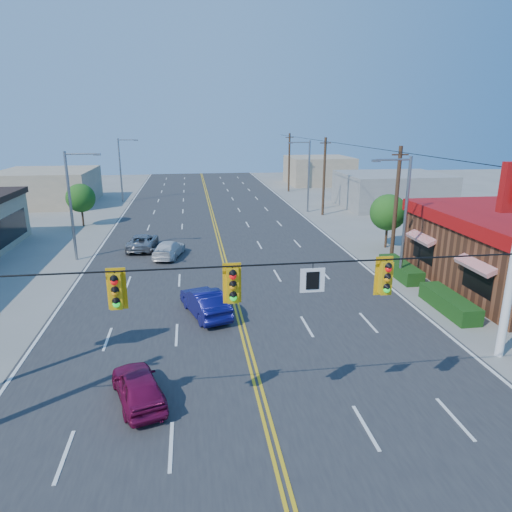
{
  "coord_description": "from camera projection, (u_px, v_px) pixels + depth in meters",
  "views": [
    {
      "loc": [
        -2.31,
        -12.49,
        10.01
      ],
      "look_at": [
        1.47,
        13.65,
        2.2
      ],
      "focal_mm": 32.0,
      "sensor_mm": 36.0,
      "label": 1
    }
  ],
  "objects": [
    {
      "name": "signal_span",
      "position": [
        269.0,
        300.0,
        13.61
      ],
      "size": [
        24.32,
        0.34,
        9.0
      ],
      "color": "#47301E",
      "rests_on": "ground"
    },
    {
      "name": "car_white",
      "position": [
        169.0,
        250.0,
        34.75
      ],
      "size": [
        2.68,
        4.54,
        1.23
      ],
      "primitive_type": "imported",
      "rotation": [
        0.0,
        0.0,
        2.9
      ],
      "color": "silver",
      "rests_on": "ground"
    },
    {
      "name": "streetlight_sw",
      "position": [
        73.0,
        200.0,
        33.13
      ],
      "size": [
        2.55,
        0.25,
        8.0
      ],
      "color": "gray",
      "rests_on": "ground"
    },
    {
      "name": "bld_west_far",
      "position": [
        48.0,
        187.0,
        57.23
      ],
      "size": [
        11.0,
        12.0,
        4.2
      ],
      "primitive_type": "cube",
      "color": "tan",
      "rests_on": "ground"
    },
    {
      "name": "road",
      "position": [
        224.0,
        261.0,
        33.98
      ],
      "size": [
        20.0,
        120.0,
        0.06
      ],
      "primitive_type": "cube",
      "color": "#2D2D30",
      "rests_on": "ground"
    },
    {
      "name": "tree_kfc_rear",
      "position": [
        388.0,
        212.0,
        36.91
      ],
      "size": [
        2.94,
        2.94,
        4.41
      ],
      "color": "#47301E",
      "rests_on": "ground"
    },
    {
      "name": "tree_west",
      "position": [
        81.0,
        198.0,
        44.7
      ],
      "size": [
        2.8,
        2.8,
        4.2
      ],
      "color": "#47301E",
      "rests_on": "ground"
    },
    {
      "name": "bld_east_far",
      "position": [
        319.0,
        170.0,
        75.83
      ],
      "size": [
        10.0,
        10.0,
        4.4
      ],
      "primitive_type": "cube",
      "color": "tan",
      "rests_on": "ground"
    },
    {
      "name": "bld_east_mid",
      "position": [
        392.0,
        190.0,
        55.42
      ],
      "size": [
        12.0,
        10.0,
        4.0
      ],
      "primitive_type": "cube",
      "color": "gray",
      "rests_on": "ground"
    },
    {
      "name": "car_silver",
      "position": [
        143.0,
        242.0,
        36.85
      ],
      "size": [
        2.44,
        4.67,
        1.26
      ],
      "primitive_type": "imported",
      "rotation": [
        0.0,
        0.0,
        3.06
      ],
      "color": "gray",
      "rests_on": "ground"
    },
    {
      "name": "streetlight_se",
      "position": [
        403.0,
        213.0,
        28.49
      ],
      "size": [
        2.55,
        0.25,
        8.0
      ],
      "color": "gray",
      "rests_on": "ground"
    },
    {
      "name": "streetlight_nw",
      "position": [
        122.0,
        167.0,
        57.8
      ],
      "size": [
        2.55,
        0.25,
        8.0
      ],
      "color": "gray",
      "rests_on": "ground"
    },
    {
      "name": "utility_pole_mid",
      "position": [
        324.0,
        177.0,
        49.66
      ],
      "size": [
        0.28,
        0.28,
        8.4
      ],
      "primitive_type": "cylinder",
      "color": "#47301E",
      "rests_on": "ground"
    },
    {
      "name": "ground",
      "position": [
        271.0,
        438.0,
        15.01
      ],
      "size": [
        160.0,
        160.0,
        0.0
      ],
      "primitive_type": "plane",
      "color": "gray",
      "rests_on": "ground"
    },
    {
      "name": "utility_pole_near",
      "position": [
        396.0,
        206.0,
        32.57
      ],
      "size": [
        0.28,
        0.28,
        8.4
      ],
      "primitive_type": "cylinder",
      "color": "#47301E",
      "rests_on": "ground"
    },
    {
      "name": "car_blue",
      "position": [
        205.0,
        303.0,
        24.26
      ],
      "size": [
        2.75,
        4.62,
        1.44
      ],
      "primitive_type": "imported",
      "rotation": [
        0.0,
        0.0,
        3.44
      ],
      "color": "#0F0F57",
      "rests_on": "ground"
    },
    {
      "name": "streetlight_ne",
      "position": [
        307.0,
        172.0,
        51.27
      ],
      "size": [
        2.55,
        0.25,
        8.0
      ],
      "color": "gray",
      "rests_on": "ground"
    },
    {
      "name": "utility_pole_far",
      "position": [
        289.0,
        163.0,
        66.74
      ],
      "size": [
        0.28,
        0.28,
        8.4
      ],
      "primitive_type": "cylinder",
      "color": "#47301E",
      "rests_on": "ground"
    },
    {
      "name": "car_magenta",
      "position": [
        138.0,
        387.0,
        16.73
      ],
      "size": [
        2.56,
        4.02,
        1.27
      ],
      "primitive_type": "imported",
      "rotation": [
        0.0,
        0.0,
        3.45
      ],
      "color": "maroon",
      "rests_on": "ground"
    }
  ]
}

